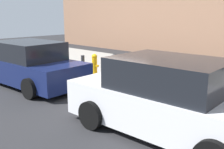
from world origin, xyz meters
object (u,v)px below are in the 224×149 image
suitcase_teal_4 (129,74)px  suitcase_silver_5 (117,71)px  suitcase_olive_1 (170,80)px  parked_car_white_0 (168,99)px  parked_car_navy_1 (29,65)px  suitcase_black_2 (154,78)px  fire_hydrant (95,64)px  bollard_post (83,64)px  suitcase_red_0 (181,85)px  suitcase_navy_3 (141,75)px  suitcase_maroon_6 (107,71)px

suitcase_teal_4 → suitcase_silver_5: suitcase_silver_5 is taller
suitcase_olive_1 → parked_car_white_0: (-1.36, 2.30, 0.24)m
parked_car_navy_1 → suitcase_silver_5: bearing=-133.3°
suitcase_black_2 → parked_car_navy_1: size_ratio=0.16×
suitcase_teal_4 → parked_car_navy_1: (2.69, 2.28, 0.30)m
fire_hydrant → suitcase_silver_5: bearing=-177.9°
suitcase_olive_1 → bollard_post: bearing=3.2°
suitcase_red_0 → suitcase_olive_1: suitcase_olive_1 is taller
suitcase_navy_3 → bollard_post: (2.79, 0.18, 0.00)m
fire_hydrant → parked_car_navy_1: 2.44m
suitcase_teal_4 → suitcase_olive_1: bearing=-179.4°
suitcase_silver_5 → fire_hydrant: bearing=2.1°
suitcase_olive_1 → fire_hydrant: size_ratio=0.97×
suitcase_olive_1 → suitcase_maroon_6: (2.64, 0.05, -0.11)m
suitcase_olive_1 → fire_hydrant: fire_hydrant is taller
suitcase_red_0 → parked_car_white_0: parked_car_white_0 is taller
parked_car_white_0 → suitcase_maroon_6: bearing=-29.3°
suitcase_teal_4 → bollard_post: bearing=5.2°
suitcase_olive_1 → suitcase_maroon_6: suitcase_olive_1 is taller
suitcase_red_0 → suitcase_teal_4: size_ratio=0.91×
suitcase_navy_3 → parked_car_navy_1: (3.24, 2.26, 0.22)m
suitcase_navy_3 → suitcase_maroon_6: size_ratio=1.60×
fire_hydrant → bollard_post: fire_hydrant is taller
suitcase_silver_5 → fire_hydrant: (1.17, 0.04, 0.10)m
suitcase_olive_1 → suitcase_navy_3: size_ratio=0.87×
suitcase_red_0 → suitcase_black_2: bearing=-3.7°
suitcase_maroon_6 → parked_car_navy_1: (1.66, 2.24, 0.32)m
suitcase_red_0 → bollard_post: bollard_post is taller
suitcase_black_2 → bollard_post: bearing=2.5°
suitcase_red_0 → suitcase_olive_1: 0.47m
suitcase_olive_1 → fire_hydrant: bearing=1.2°
suitcase_olive_1 → suitcase_navy_3: 1.06m
bollard_post → parked_car_white_0: 5.62m
suitcase_olive_1 → parked_car_white_0: size_ratio=0.18×
suitcase_navy_3 → suitcase_teal_4: size_ratio=1.18×
suitcase_olive_1 → suitcase_black_2: size_ratio=1.07×
suitcase_olive_1 → suitcase_maroon_6: bearing=1.2°
suitcase_red_0 → suitcase_olive_1: (0.45, -0.13, 0.04)m
suitcase_navy_3 → parked_car_white_0: parked_car_white_0 is taller
fire_hydrant → suitcase_navy_3: bearing=-179.1°
suitcase_olive_1 → suitcase_silver_5: suitcase_silver_5 is taller
suitcase_red_0 → bollard_post: (4.30, 0.08, 0.04)m
suitcase_red_0 → fire_hydrant: bearing=-1.0°
suitcase_black_2 → fire_hydrant: bearing=-0.1°
parked_car_navy_1 → bollard_post: bearing=-102.1°
suitcase_teal_4 → bollard_post: suitcase_teal_4 is taller
suitcase_black_2 → suitcase_teal_4: (1.09, -0.06, -0.06)m
suitcase_red_0 → suitcase_silver_5: (2.61, -0.11, 0.01)m
suitcase_maroon_6 → bollard_post: (1.22, 0.16, 0.10)m
bollard_post → suitcase_black_2: bearing=-177.5°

